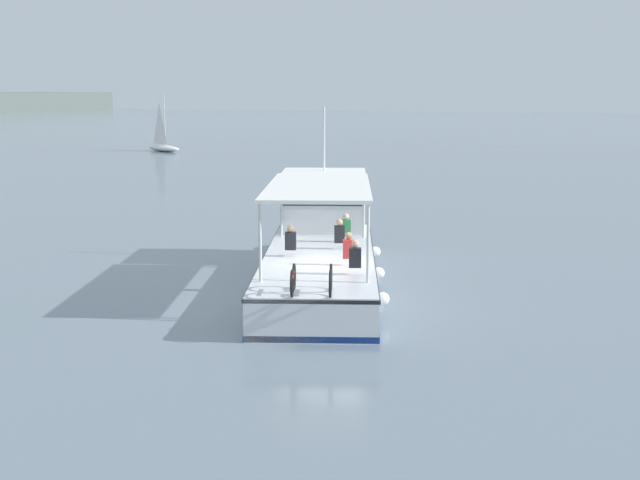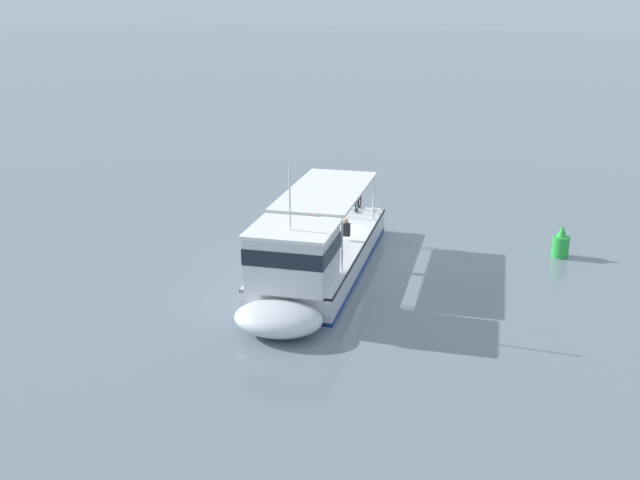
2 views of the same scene
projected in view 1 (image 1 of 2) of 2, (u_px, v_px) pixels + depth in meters
name	position (u px, v px, depth m)	size (l,w,h in m)	color
ground_plane	(328.00, 301.00, 23.39)	(400.00, 400.00, 0.00)	slate
ferry_main	(321.00, 246.00, 26.14)	(13.03, 6.92, 5.32)	silver
sailboat_far_right	(163.00, 146.00, 79.77)	(3.39, 4.92, 5.40)	white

